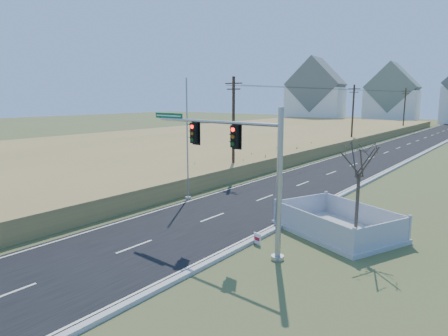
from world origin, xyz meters
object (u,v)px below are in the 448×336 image
at_px(flagpole, 187,152).
at_px(bare_tree, 360,157).
at_px(fence_enclosure, 337,228).
at_px(traffic_signal_mast, 246,163).
at_px(open_sign, 257,239).

distance_m(flagpole, bare_tree, 12.89).
bearing_deg(fence_enclosure, bare_tree, -18.91).
relative_size(flagpole, bare_tree, 1.55).
bearing_deg(fence_enclosure, flagpole, -159.92).
height_order(traffic_signal_mast, open_sign, traffic_signal_mast).
xyz_separation_m(open_sign, bare_tree, (3.93, 2.73, 4.12)).
height_order(traffic_signal_mast, fence_enclosure, traffic_signal_mast).
bearing_deg(open_sign, flagpole, 167.01).
distance_m(traffic_signal_mast, open_sign, 4.02).
bearing_deg(open_sign, fence_enclosure, 72.20).
bearing_deg(bare_tree, open_sign, -145.23).
height_order(traffic_signal_mast, bare_tree, traffic_signal_mast).
xyz_separation_m(fence_enclosure, flagpole, (-11.30, 0.53, 3.12)).
distance_m(fence_enclosure, open_sign, 4.71).
relative_size(traffic_signal_mast, bare_tree, 1.56).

